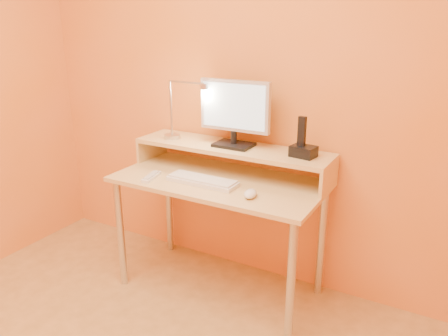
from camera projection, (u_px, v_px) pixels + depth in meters
The scene contains 25 objects.
wall_back at pixel (245, 79), 2.61m from camera, with size 3.00×0.04×2.50m, color #EE8F4F.
desk_leg_fl at pixel (121, 234), 2.68m from camera, with size 0.04×0.04×0.69m, color silver.
desk_leg_fr at pixel (291, 284), 2.18m from camera, with size 0.04×0.04×0.69m, color silver.
desk_leg_bl at pixel (169, 205), 3.10m from camera, with size 0.04×0.04×0.69m, color silver.
desk_leg_br at pixel (321, 241), 2.59m from camera, with size 0.04×0.04×0.69m, color silver.
desk_lower at pixel (219, 181), 2.52m from camera, with size 1.20×0.60×0.03m, color tan.
shelf_riser_left at pixel (152, 147), 2.89m from camera, with size 0.02×0.30×0.14m, color tan.
shelf_riser_right at pixel (329, 177), 2.35m from camera, with size 0.02×0.30×0.14m, color tan.
desk_shelf at pixel (232, 148), 2.59m from camera, with size 1.20×0.30×0.03m, color tan.
monitor_foot at pixel (234, 145), 2.58m from camera, with size 0.22×0.16×0.02m, color black.
monitor_neck at pixel (234, 137), 2.57m from camera, with size 0.04×0.04×0.07m, color black.
monitor_panel at pixel (235, 106), 2.52m from camera, with size 0.43×0.04×0.29m, color silver.
monitor_back at pixel (237, 105), 2.54m from camera, with size 0.39×0.01×0.25m, color black.
monitor_screen at pixel (233, 106), 2.50m from camera, with size 0.39×0.00×0.25m, color #BBDEF2.
lamp_base at pixel (172, 136), 2.75m from camera, with size 0.10×0.10×0.03m, color silver.
lamp_post at pixel (171, 108), 2.69m from camera, with size 0.01×0.01×0.33m, color silver.
lamp_arm at pixel (187, 82), 2.58m from camera, with size 0.01×0.01×0.24m, color silver.
lamp_head at pixel (204, 86), 2.53m from camera, with size 0.04×0.04×0.03m, color silver.
lamp_bulb at pixel (204, 89), 2.54m from camera, with size 0.03×0.03×0.00m, color #FFEAC6.
phone_dock at pixel (303, 151), 2.38m from camera, with size 0.13×0.10×0.06m, color black.
phone_handset at pixel (302, 131), 2.35m from camera, with size 0.04×0.03×0.16m, color black.
phone_led at pixel (308, 155), 2.32m from camera, with size 0.01×0.00×0.04m, color #1A6EFF.
keyboard at pixel (202, 181), 2.45m from camera, with size 0.41×0.13×0.02m, color white.
mouse at pixel (250, 194), 2.26m from camera, with size 0.06×0.11×0.04m, color silver.
remote_control at pixel (151, 177), 2.53m from camera, with size 0.05×0.17×0.02m, color white.
Camera 1 is at (1.18, -0.87, 1.59)m, focal length 35.38 mm.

